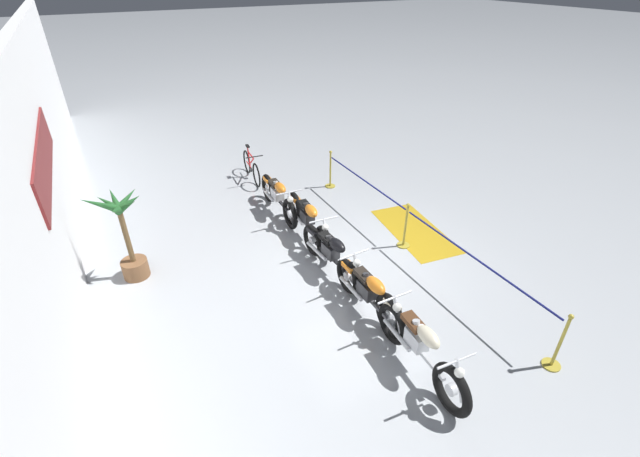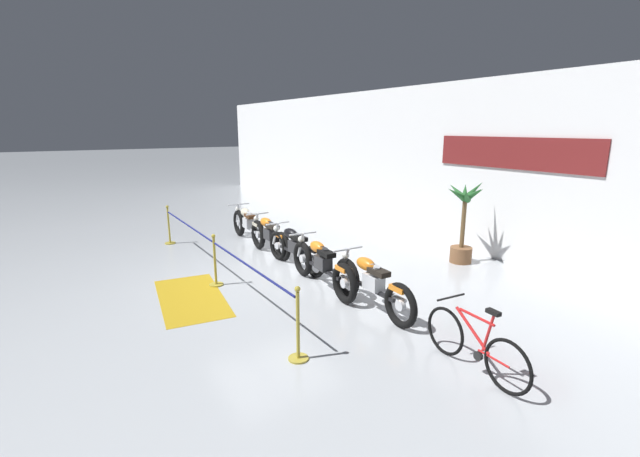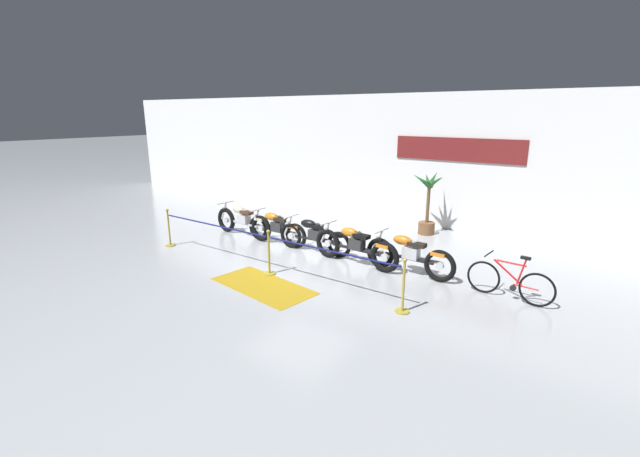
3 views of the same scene
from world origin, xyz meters
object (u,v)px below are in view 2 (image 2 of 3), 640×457
at_px(potted_palm_left_of_row, 463,222).
at_px(floor_banner, 191,297).
at_px(bicycle, 474,345).
at_px(motorcycle_orange_4, 371,284).
at_px(motorcycle_orange_3, 322,265).
at_px(motorcycle_orange_1, 269,235).
at_px(stanchion_mid_right, 298,335).
at_px(motorcycle_black_2, 295,248).
at_px(motorcycle_cream_0, 248,225).
at_px(stanchion_far_left, 193,236).
at_px(stanchion_mid_left, 215,268).

relative_size(potted_palm_left_of_row, floor_banner, 0.81).
bearing_deg(bicycle, potted_palm_left_of_row, 131.60).
relative_size(motorcycle_orange_4, bicycle, 1.31).
xyz_separation_m(motorcycle_orange_3, potted_palm_left_of_row, (0.35, 3.64, 0.50)).
xyz_separation_m(motorcycle_orange_1, stanchion_mid_right, (4.77, -1.88, -0.10)).
bearing_deg(motorcycle_black_2, motorcycle_cream_0, 179.79).
xyz_separation_m(motorcycle_orange_1, motorcycle_black_2, (1.33, -0.02, 0.00)).
height_order(motorcycle_cream_0, floor_banner, motorcycle_cream_0).
distance_m(motorcycle_orange_3, stanchion_mid_right, 2.69).
bearing_deg(motorcycle_orange_1, motorcycle_cream_0, -179.67).
xyz_separation_m(potted_palm_left_of_row, stanchion_mid_right, (1.72, -5.34, -0.61)).
height_order(bicycle, potted_palm_left_of_row, potted_palm_left_of_row).
height_order(motorcycle_black_2, motorcycle_orange_4, motorcycle_orange_4).
relative_size(motorcycle_cream_0, motorcycle_black_2, 1.06).
bearing_deg(motorcycle_cream_0, motorcycle_orange_3, -2.40).
xyz_separation_m(potted_palm_left_of_row, floor_banner, (-1.23, -5.95, -0.96)).
bearing_deg(potted_palm_left_of_row, motorcycle_cream_0, -141.50).
xyz_separation_m(bicycle, stanchion_mid_right, (-1.46, -1.75, -0.01)).
distance_m(motorcycle_orange_1, floor_banner, 3.12).
xyz_separation_m(motorcycle_cream_0, stanchion_far_left, (1.30, -1.87, 0.23)).
bearing_deg(motorcycle_orange_4, stanchion_mid_left, -144.30).
distance_m(motorcycle_black_2, motorcycle_orange_3, 1.37).
relative_size(potted_palm_left_of_row, stanchion_mid_right, 1.81).
relative_size(motorcycle_orange_3, stanchion_far_left, 0.34).
relative_size(bicycle, potted_palm_left_of_row, 0.88).
distance_m(motorcycle_orange_4, stanchion_mid_right, 2.00).
bearing_deg(stanchion_far_left, motorcycle_orange_1, 89.54).
bearing_deg(stanchion_mid_left, motorcycle_orange_4, 35.70).
relative_size(potted_palm_left_of_row, stanchion_far_left, 0.27).
height_order(stanchion_mid_right, floor_banner, stanchion_mid_right).
xyz_separation_m(motorcycle_black_2, stanchion_mid_left, (0.11, -1.86, -0.11)).
relative_size(motorcycle_cream_0, stanchion_mid_right, 2.22).
relative_size(motorcycle_cream_0, motorcycle_orange_1, 1.11).
bearing_deg(motorcycle_black_2, motorcycle_orange_1, 179.26).
xyz_separation_m(motorcycle_orange_4, bicycle, (2.20, -0.11, -0.10)).
distance_m(motorcycle_cream_0, stanchion_mid_left, 3.34).
bearing_deg(stanchion_mid_left, motorcycle_orange_3, 53.85).
relative_size(motorcycle_orange_1, floor_banner, 0.89).
relative_size(motorcycle_cream_0, floor_banner, 0.99).
bearing_deg(motorcycle_orange_3, potted_palm_left_of_row, 84.45).
xyz_separation_m(motorcycle_cream_0, motorcycle_orange_1, (1.32, 0.01, -0.01)).
relative_size(motorcycle_black_2, floor_banner, 0.93).
bearing_deg(stanchion_mid_right, motorcycle_orange_3, 140.61).
height_order(bicycle, stanchion_mid_right, stanchion_mid_right).
bearing_deg(floor_banner, stanchion_mid_left, 128.69).
bearing_deg(stanchion_mid_right, motorcycle_orange_4, 111.71).
bearing_deg(bicycle, motorcycle_orange_4, 177.25).
distance_m(motorcycle_black_2, stanchion_mid_left, 1.87).
distance_m(potted_palm_left_of_row, stanchion_mid_right, 5.65).
height_order(bicycle, stanchion_mid_left, stanchion_mid_left).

